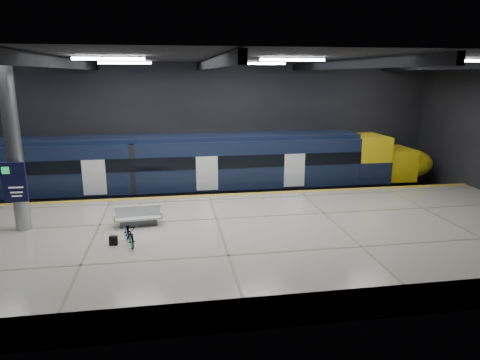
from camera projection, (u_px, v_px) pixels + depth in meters
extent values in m
plane|color=black|center=(214.00, 234.00, 20.17)|extent=(30.00, 30.00, 0.00)
cube|color=black|center=(200.00, 129.00, 26.87)|extent=(30.00, 0.10, 8.00)
cube|color=black|center=(243.00, 201.00, 11.54)|extent=(30.00, 0.10, 8.00)
cube|color=black|center=(212.00, 58.00, 18.24)|extent=(30.00, 16.00, 0.10)
cube|color=black|center=(65.00, 63.00, 17.37)|extent=(0.25, 16.00, 0.40)
cube|color=black|center=(212.00, 64.00, 18.30)|extent=(0.25, 16.00, 0.40)
cube|color=black|center=(345.00, 65.00, 19.24)|extent=(0.25, 16.00, 0.40)
cube|color=black|center=(465.00, 65.00, 20.17)|extent=(0.25, 16.00, 0.40)
cube|color=white|center=(109.00, 59.00, 15.73)|extent=(2.60, 0.18, 0.10)
cube|color=white|center=(293.00, 60.00, 16.82)|extent=(2.60, 0.18, 0.10)
cube|color=white|center=(454.00, 61.00, 17.91)|extent=(2.60, 0.18, 0.10)
cube|color=white|center=(125.00, 63.00, 21.48)|extent=(2.60, 0.18, 0.10)
cube|color=white|center=(261.00, 63.00, 22.57)|extent=(2.60, 0.18, 0.10)
cube|color=white|center=(385.00, 64.00, 23.66)|extent=(2.60, 0.18, 0.10)
cube|color=beige|center=(220.00, 243.00, 17.64)|extent=(30.00, 11.00, 1.10)
cube|color=gold|center=(209.00, 196.00, 22.54)|extent=(30.00, 0.40, 0.01)
cube|color=gray|center=(206.00, 203.00, 24.73)|extent=(30.00, 0.08, 0.16)
cube|color=gray|center=(204.00, 196.00, 26.11)|extent=(30.00, 0.08, 0.16)
cube|color=black|center=(154.00, 194.00, 24.84)|extent=(24.00, 2.58, 0.80)
cube|color=black|center=(152.00, 164.00, 24.42)|extent=(24.00, 2.80, 2.75)
cube|color=black|center=(151.00, 138.00, 24.06)|extent=(24.00, 2.30, 0.24)
cube|color=black|center=(151.00, 165.00, 23.00)|extent=(24.00, 0.04, 0.70)
cube|color=white|center=(207.00, 173.00, 23.61)|extent=(1.20, 0.05, 1.90)
cube|color=yellow|center=(366.00, 157.00, 26.44)|extent=(2.00, 2.80, 2.75)
ellipsoid|color=yellow|center=(404.00, 164.00, 26.96)|extent=(3.60, 2.52, 1.90)
cube|color=black|center=(371.00, 154.00, 26.44)|extent=(1.60, 2.38, 0.80)
cube|color=#595B60|center=(139.00, 222.00, 18.09)|extent=(1.56, 0.60, 0.29)
cube|color=silver|center=(138.00, 217.00, 18.04)|extent=(1.96, 0.96, 0.08)
cube|color=silver|center=(138.00, 211.00, 17.97)|extent=(1.90, 0.23, 0.48)
cube|color=silver|center=(115.00, 216.00, 17.79)|extent=(0.12, 0.81, 0.29)
cube|color=silver|center=(161.00, 213.00, 18.23)|extent=(0.12, 0.81, 0.29)
imported|color=#99999E|center=(129.00, 233.00, 16.03)|extent=(0.94, 1.69, 0.84)
cube|color=black|center=(113.00, 240.00, 15.99)|extent=(0.31, 0.20, 0.35)
cylinder|color=#9EA0A5|center=(14.00, 147.00, 16.87)|extent=(0.60, 0.60, 6.90)
cube|color=black|center=(14.00, 182.00, 16.79)|extent=(0.90, 0.12, 1.60)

